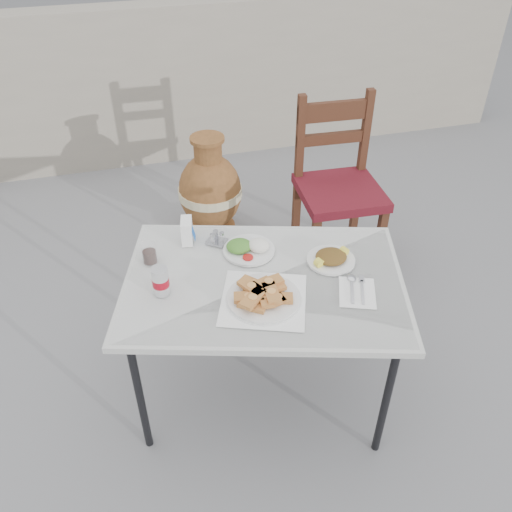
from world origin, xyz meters
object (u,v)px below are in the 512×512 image
object	(u,v)px
condiment_caddy	(217,239)
chair	(338,186)
salad_chopped_plate	(331,258)
cola_glass	(149,254)
napkin_holder	(187,231)
terracotta_urn	(210,192)
pide_plate	(264,294)
salad_rice_plate	(248,247)
soda_can	(161,281)
cafe_table	(264,288)

from	to	relation	value
condiment_caddy	chair	size ratio (longest dim) A/B	0.10
salad_chopped_plate	cola_glass	bearing A→B (deg)	164.96
salad_chopped_plate	napkin_holder	distance (m)	0.65
condiment_caddy	terracotta_urn	world-z (taller)	condiment_caddy
pide_plate	cola_glass	size ratio (longest dim) A/B	4.63
salad_rice_plate	chair	bearing A→B (deg)	43.54
soda_can	pide_plate	bearing A→B (deg)	-21.46
salad_chopped_plate	condiment_caddy	world-z (taller)	condiment_caddy
salad_rice_plate	soda_can	bearing A→B (deg)	-156.78
napkin_holder	chair	distance (m)	1.12
condiment_caddy	soda_can	bearing A→B (deg)	-136.07
chair	condiment_caddy	bearing A→B (deg)	-142.12
soda_can	chair	xyz separation A→B (m)	(1.12, 0.85, -0.22)
pide_plate	napkin_holder	size ratio (longest dim) A/B	3.76
chair	terracotta_urn	bearing A→B (deg)	148.65
salad_chopped_plate	cafe_table	bearing A→B (deg)	-172.60
pide_plate	condiment_caddy	world-z (taller)	pide_plate
salad_rice_plate	napkin_holder	world-z (taller)	napkin_holder
cafe_table	soda_can	world-z (taller)	soda_can
salad_rice_plate	salad_chopped_plate	distance (m)	0.36
salad_chopped_plate	pide_plate	bearing A→B (deg)	-155.08
soda_can	condiment_caddy	xyz separation A→B (m)	(0.28, 0.27, -0.04)
cola_glass	salad_rice_plate	bearing A→B (deg)	-5.41
soda_can	terracotta_urn	bearing A→B (deg)	71.39
salad_rice_plate	terracotta_urn	world-z (taller)	salad_rice_plate
pide_plate	soda_can	world-z (taller)	soda_can
salad_chopped_plate	terracotta_urn	size ratio (longest dim) A/B	0.29
cola_glass	chair	size ratio (longest dim) A/B	0.09
cafe_table	pide_plate	bearing A→B (deg)	-106.75
cafe_table	cola_glass	size ratio (longest dim) A/B	14.48
cola_glass	napkin_holder	world-z (taller)	napkin_holder
salad_rice_plate	terracotta_urn	bearing A→B (deg)	87.97
salad_chopped_plate	chair	xyz separation A→B (m)	(0.39, 0.84, -0.18)
salad_rice_plate	napkin_holder	distance (m)	0.29
napkin_holder	condiment_caddy	distance (m)	0.14
cola_glass	condiment_caddy	distance (m)	0.31
salad_rice_plate	salad_chopped_plate	bearing A→B (deg)	-26.39
soda_can	salad_chopped_plate	bearing A→B (deg)	0.91
cola_glass	condiment_caddy	size ratio (longest dim) A/B	0.84
salad_chopped_plate	soda_can	bearing A→B (deg)	-179.09
pide_plate	chair	distance (m)	1.26
soda_can	terracotta_urn	distance (m)	1.45
pide_plate	condiment_caddy	bearing A→B (deg)	103.15
soda_can	cola_glass	bearing A→B (deg)	95.97
cafe_table	pide_plate	distance (m)	0.15
salad_rice_plate	condiment_caddy	world-z (taller)	condiment_caddy
cafe_table	cola_glass	bearing A→B (deg)	151.17
cola_glass	condiment_caddy	world-z (taller)	cola_glass
terracotta_urn	cafe_table	bearing A→B (deg)	-91.12
napkin_holder	chair	size ratio (longest dim) A/B	0.11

